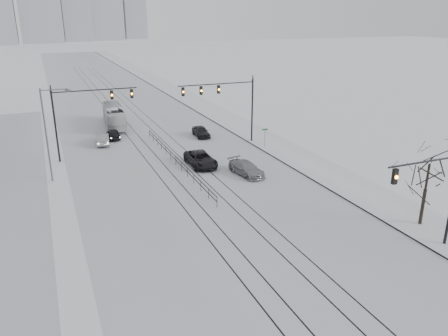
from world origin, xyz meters
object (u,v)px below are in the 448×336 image
Objects in this scene: sedan_sb_outer at (102,139)px; sedan_nb_front at (201,159)px; box_truck at (114,116)px; traffic_mast_near at (437,188)px; sedan_nb_right at (246,169)px; sedan_sb_inner at (113,134)px; bare_tree at (429,170)px; sedan_nb_far at (201,132)px.

sedan_nb_front is at bearing 129.92° from sedan_sb_outer.
box_truck is (-5.63, 21.26, 0.76)m from sedan_nb_front.
traffic_mast_near is 1.50× the size of sedan_nb_right.
bare_tree is at bearing 118.80° from sedan_sb_inner.
bare_tree is 17.44m from sedan_nb_right.
sedan_nb_far is at bearing 97.41° from traffic_mast_near.
traffic_mast_near reaches higher than sedan_nb_right.
sedan_nb_front is (8.57, -12.40, 0.02)m from sedan_sb_outer.
bare_tree is 44.24m from box_truck.
sedan_sb_inner is (-17.71, 34.16, -3.84)m from bare_tree.
sedan_nb_far is at bearing 102.46° from bare_tree.
sedan_sb_inner is at bearing 165.01° from sedan_nb_far.
sedan_nb_far is (-6.81, 30.80, -3.79)m from bare_tree.
sedan_sb_inner is at bearing 84.10° from box_truck.
sedan_nb_right is 15.55m from sedan_nb_far.
traffic_mast_near is 3.85m from bare_tree.
traffic_mast_near reaches higher than bare_tree.
sedan_nb_far is at bearing 77.50° from sedan_nb_right.
sedan_sb_inner is 16.02m from sedan_nb_front.
sedan_sb_outer is 0.40× the size of box_truck.
box_truck is at bearing 111.88° from bare_tree.
sedan_sb_outer is (-1.67, -2.06, 0.06)m from sedan_sb_inner.
sedan_sb_outer is at bearing 115.29° from sedan_nb_right.
traffic_mast_near is 24.51m from sedan_nb_front.
sedan_sb_inner is 0.72× the size of sedan_nb_front.
sedan_sb_outer is 0.93× the size of sedan_nb_right.
box_truck is at bearing 135.66° from sedan_nb_far.
sedan_nb_right is at bearing -53.70° from sedan_nb_front.
sedan_nb_front is (6.89, -14.46, 0.09)m from sedan_sb_inner.
sedan_nb_front is at bearing 118.75° from bare_tree.
box_truck is (-16.45, 40.96, -2.99)m from bare_tree.
sedan_nb_front is at bearing 116.64° from sedan_nb_right.
bare_tree is 31.77m from sedan_nb_far.
traffic_mast_near is 1.32× the size of sedan_nb_front.
sedan_nb_far is at bearing 164.25° from sedan_sb_inner.
sedan_sb_outer is 1.06× the size of sedan_nb_far.
sedan_sb_outer is (-19.38, 32.10, -3.77)m from bare_tree.
sedan_sb_outer reaches higher than sedan_nb_right.
sedan_sb_inner is at bearing 112.37° from traffic_mast_near.
bare_tree is 1.59× the size of sedan_sb_inner.
box_truck reaches higher than sedan_sb_outer.
sedan_nb_far reaches higher than sedan_sb_inner.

